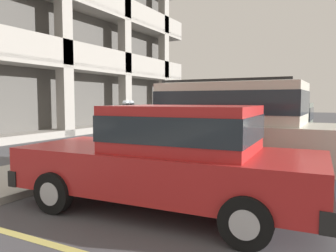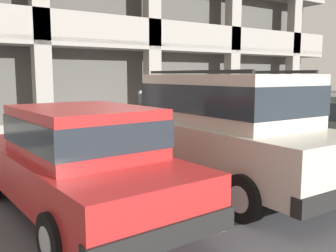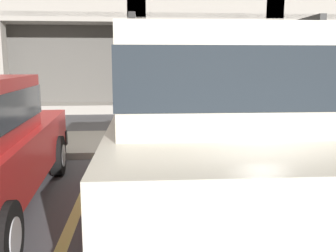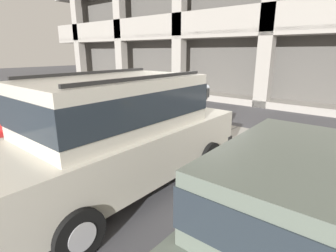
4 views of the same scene
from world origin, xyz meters
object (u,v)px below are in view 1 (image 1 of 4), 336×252
dark_hatchback (267,127)px  fire_hydrant (193,130)px  parking_meter_near (128,116)px  parking_meter_far (210,110)px  silver_suv (230,125)px  red_sedan (171,155)px

dark_hatchback → fire_hydrant: size_ratio=6.42×
parking_meter_near → parking_meter_far: size_ratio=1.01×
parking_meter_far → dark_hatchback: bearing=-134.6°
silver_suv → fire_hydrant: (4.80, 2.93, -0.62)m
dark_hatchback → parking_meter_far: parking_meter_far is taller
silver_suv → dark_hatchback: (3.02, -0.21, -0.27)m
parking_meter_near → fire_hydrant: size_ratio=2.12×
dark_hatchback → fire_hydrant: (1.78, 3.15, -0.36)m
dark_hatchback → parking_meter_far: bearing=44.9°
fire_hydrant → dark_hatchback: bearing=-119.4°
red_sedan → parking_meter_far: size_ratio=3.10×
parking_meter_near → fire_hydrant: (4.81, 0.30, -0.76)m
red_sedan → fire_hydrant: (7.44, 2.87, -0.36)m
parking_meter_far → silver_suv: bearing=-155.7°
red_sedan → parking_meter_far: 8.86m
red_sedan → dark_hatchback: same height
silver_suv → dark_hatchback: silver_suv is taller
parking_meter_near → parking_meter_far: (5.84, -0.00, -0.01)m
red_sedan → parking_meter_near: (2.63, 2.57, 0.41)m
parking_meter_near → fire_hydrant: 4.87m
parking_meter_far → fire_hydrant: size_ratio=2.10×
silver_suv → parking_meter_near: bearing=90.7°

